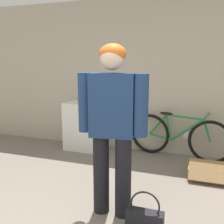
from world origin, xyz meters
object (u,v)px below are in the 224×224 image
handbag (145,221)px  bicycle (178,136)px  banana (85,101)px  person (112,121)px  cardboard_box (208,171)px

handbag → bicycle: bearing=87.4°
bicycle → banana: bearing=-168.7°
handbag → banana: bearing=126.8°
person → cardboard_box: (0.96, 1.25, -0.91)m
banana → cardboard_box: banana is taller
banana → handbag: size_ratio=0.65×
person → cardboard_box: 1.82m
banana → cardboard_box: 2.31m
cardboard_box → banana: bearing=165.1°
bicycle → cardboard_box: size_ratio=3.12×
banana → handbag: banana is taller
person → banana: bearing=114.2°
person → cardboard_box: person is taller
handbag → cardboard_box: (0.56, 1.50, -0.06)m
bicycle → cardboard_box: 0.81m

